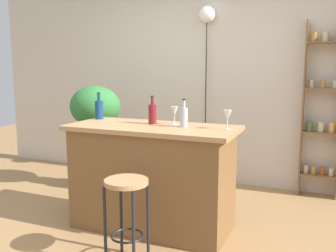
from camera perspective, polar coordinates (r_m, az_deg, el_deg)
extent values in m
plane|color=#A37A4C|center=(3.39, -4.60, -16.87)|extent=(12.00, 12.00, 0.00)
cube|color=beige|center=(4.86, 5.94, 8.06)|extent=(6.40, 0.10, 2.80)
cube|color=brown|center=(3.47, -2.39, -8.09)|extent=(1.40, 0.62, 0.91)
cube|color=tan|center=(3.36, -2.44, -0.29)|extent=(1.53, 0.68, 0.04)
cylinder|color=black|center=(2.91, -9.52, -14.84)|extent=(0.02, 0.02, 0.61)
cylinder|color=black|center=(2.80, -5.25, -15.74)|extent=(0.02, 0.02, 0.61)
cylinder|color=black|center=(3.09, -7.11, -13.27)|extent=(0.02, 0.02, 0.61)
cylinder|color=black|center=(2.99, -3.05, -14.03)|extent=(0.02, 0.02, 0.61)
torus|color=black|center=(2.99, -6.20, -16.20)|extent=(0.26, 0.26, 0.02)
cylinder|color=tan|center=(2.83, -6.34, -8.41)|extent=(0.33, 0.33, 0.03)
cube|color=brown|center=(4.54, 19.77, 2.32)|extent=(0.02, 0.15, 1.98)
cube|color=brown|center=(4.67, 21.71, -6.91)|extent=(0.38, 0.15, 0.02)
cylinder|color=beige|center=(4.66, 20.14, -6.16)|extent=(0.06, 0.06, 0.09)
cylinder|color=#AD7A38|center=(4.65, 21.19, -6.27)|extent=(0.06, 0.06, 0.09)
cylinder|color=#994C23|center=(4.66, 22.33, -6.30)|extent=(0.06, 0.06, 0.09)
cylinder|color=beige|center=(4.65, 23.53, -6.42)|extent=(0.06, 0.06, 0.09)
cube|color=brown|center=(4.56, 22.07, -0.92)|extent=(0.38, 0.15, 0.02)
cylinder|color=#4C7033|center=(4.55, 20.63, -0.05)|extent=(0.07, 0.07, 0.11)
cylinder|color=beige|center=(4.55, 22.15, -0.13)|extent=(0.07, 0.07, 0.11)
cylinder|color=gold|center=(4.55, 23.59, -0.22)|extent=(0.07, 0.07, 0.11)
cube|color=brown|center=(4.51, 22.44, 5.29)|extent=(0.38, 0.15, 0.02)
cylinder|color=beige|center=(4.52, 20.93, 6.02)|extent=(0.05, 0.05, 0.08)
cylinder|color=#AD7A38|center=(4.50, 22.46, 5.92)|extent=(0.05, 0.05, 0.08)
cylinder|color=beige|center=(4.50, 24.04, 5.82)|extent=(0.05, 0.05, 0.08)
cube|color=brown|center=(4.51, 22.83, 11.57)|extent=(0.38, 0.15, 0.02)
cylinder|color=#AD7A38|center=(4.51, 21.21, 12.45)|extent=(0.06, 0.06, 0.11)
cylinder|color=beige|center=(4.52, 22.79, 12.35)|extent=(0.06, 0.06, 0.11)
cylinder|color=#2D2823|center=(4.73, -10.69, -6.82)|extent=(0.35, 0.35, 0.40)
cylinder|color=#935B3D|center=(4.65, -10.80, -3.08)|extent=(0.28, 0.28, 0.23)
cylinder|color=brown|center=(4.62, -10.87, -0.70)|extent=(0.03, 0.03, 0.16)
ellipsoid|color=#2D7033|center=(4.58, -10.98, 2.95)|extent=(0.62, 0.55, 0.49)
cylinder|color=maroon|center=(3.45, -2.37, 1.79)|extent=(0.07, 0.07, 0.18)
cylinder|color=maroon|center=(3.44, -2.39, 3.83)|extent=(0.03, 0.03, 0.07)
cylinder|color=black|center=(3.43, -2.39, 4.51)|extent=(0.03, 0.03, 0.01)
cylinder|color=navy|center=(3.84, -10.40, 2.42)|extent=(0.08, 0.08, 0.18)
cylinder|color=navy|center=(3.82, -10.45, 4.32)|extent=(0.03, 0.03, 0.07)
cylinder|color=black|center=(3.82, -10.47, 4.94)|extent=(0.03, 0.03, 0.01)
cylinder|color=#B2B2B7|center=(3.28, 2.42, 1.31)|extent=(0.07, 0.07, 0.17)
cylinder|color=#B2B2B7|center=(3.26, 2.44, 3.35)|extent=(0.03, 0.03, 0.07)
cylinder|color=black|center=(3.26, 2.44, 4.03)|extent=(0.03, 0.03, 0.01)
cylinder|color=silver|center=(3.20, 8.97, -0.46)|extent=(0.06, 0.06, 0.00)
cylinder|color=silver|center=(3.19, 8.98, 0.23)|extent=(0.01, 0.01, 0.08)
cone|color=silver|center=(3.18, 9.02, 1.66)|extent=(0.07, 0.07, 0.08)
cylinder|color=silver|center=(3.43, 0.98, 0.29)|extent=(0.06, 0.06, 0.00)
cylinder|color=silver|center=(3.43, 0.98, 0.94)|extent=(0.01, 0.01, 0.08)
cone|color=silver|center=(3.42, 0.99, 2.27)|extent=(0.07, 0.07, 0.08)
cylinder|color=black|center=(4.77, 5.72, 3.84)|extent=(0.01, 0.01, 2.10)
sphere|color=white|center=(4.79, 5.92, 16.46)|extent=(0.20, 0.20, 0.20)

